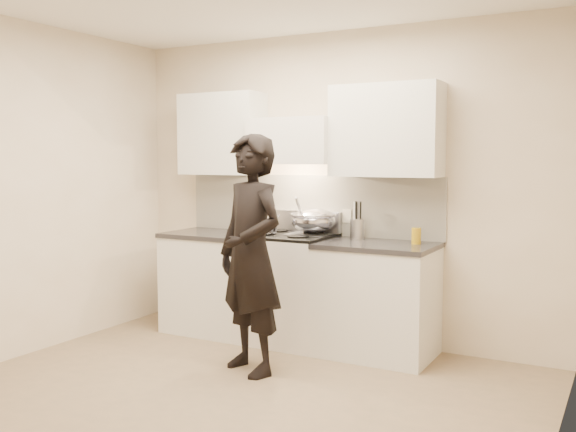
{
  "coord_description": "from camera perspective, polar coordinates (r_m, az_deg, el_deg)",
  "views": [
    {
      "loc": [
        2.34,
        -3.42,
        1.6
      ],
      "look_at": [
        -0.09,
        1.05,
        1.14
      ],
      "focal_mm": 40.0,
      "sensor_mm": 36.0,
      "label": 1
    }
  ],
  "objects": [
    {
      "name": "ground_plane",
      "position": [
        4.44,
        -5.68,
        -16.0
      ],
      "size": [
        4.0,
        4.0,
        0.0
      ],
      "primitive_type": "plane",
      "color": "#866D50"
    },
    {
      "name": "room_shell",
      "position": [
        4.48,
        -3.78,
        5.11
      ],
      "size": [
        4.04,
        3.54,
        2.7
      ],
      "color": "beige",
      "rests_on": "ground"
    },
    {
      "name": "stove",
      "position": [
        5.63,
        -0.05,
        -6.39
      ],
      "size": [
        0.76,
        0.65,
        0.96
      ],
      "color": "silver",
      "rests_on": "ground"
    },
    {
      "name": "counter_right",
      "position": [
        5.29,
        7.93,
        -7.33
      ],
      "size": [
        0.92,
        0.67,
        0.92
      ],
      "color": "silver",
      "rests_on": "ground"
    },
    {
      "name": "counter_left",
      "position": [
        6.04,
        -6.6,
        -5.77
      ],
      "size": [
        0.82,
        0.67,
        0.92
      ],
      "color": "silver",
      "rests_on": "ground"
    },
    {
      "name": "wok",
      "position": [
        5.54,
        2.27,
        -0.37
      ],
      "size": [
        0.41,
        0.5,
        0.33
      ],
      "color": "silver",
      "rests_on": "stove"
    },
    {
      "name": "stock_pot",
      "position": [
        5.55,
        -2.35,
        -0.56
      ],
      "size": [
        0.38,
        0.31,
        0.18
      ],
      "color": "silver",
      "rests_on": "stove"
    },
    {
      "name": "utensil_crock",
      "position": [
        5.47,
        6.17,
        -1.0
      ],
      "size": [
        0.12,
        0.12,
        0.32
      ],
      "color": "#A9A9AF",
      "rests_on": "counter_right"
    },
    {
      "name": "spice_jar",
      "position": [
        5.46,
        6.56,
        -1.59
      ],
      "size": [
        0.04,
        0.04,
        0.08
      ],
      "color": "#C6620A",
      "rests_on": "counter_right"
    },
    {
      "name": "oil_glass",
      "position": [
        5.2,
        11.33,
        -1.74
      ],
      "size": [
        0.07,
        0.07,
        0.13
      ],
      "color": "#AC8510",
      "rests_on": "counter_right"
    },
    {
      "name": "person",
      "position": [
        4.77,
        -3.32,
        -3.42
      ],
      "size": [
        0.77,
        0.65,
        1.78
      ],
      "primitive_type": "imported",
      "rotation": [
        0.0,
        0.0,
        -0.41
      ],
      "color": "black",
      "rests_on": "ground"
    }
  ]
}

